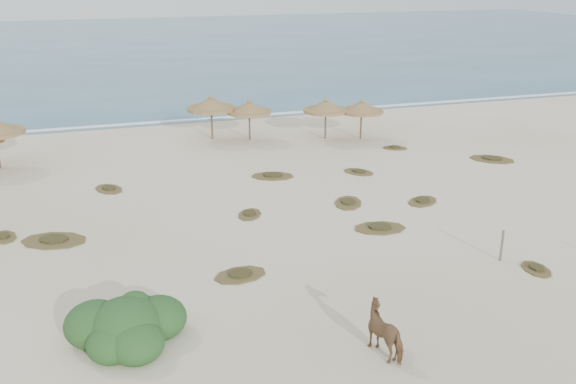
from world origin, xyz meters
The scene contains 23 objects.
ground centered at (0.00, 0.00, 0.00)m, with size 160.00×160.00×0.00m, color beige.
ocean centered at (0.00, 75.00, 0.00)m, with size 200.00×100.00×0.01m, color #255070.
foam_line centered at (0.00, 26.00, 0.00)m, with size 70.00×0.60×0.01m, color white.
palapa_2 centered at (-1.11, 20.03, 2.36)m, with size 3.57×3.57×3.04m.
palapa_3 centered at (1.25, 19.07, 2.15)m, with size 3.81×3.81×2.77m.
palapa_4 centered at (6.17, 17.77, 2.19)m, with size 3.03×3.03×2.82m.
palapa_5 centered at (8.45, 17.04, 2.13)m, with size 3.59×3.59×2.75m.
horse centered at (-1.13, -6.48, 0.76)m, with size 0.82×1.80×1.52m, color brown.
fence_post_near centered at (6.07, -2.03, 0.65)m, with size 0.10×0.10×1.30m, color #685B4E.
bush centered at (-8.56, -3.47, 0.56)m, with size 3.81×3.35×1.71m.
scrub_1 centered at (-10.95, 5.40, 0.05)m, with size 3.28×2.72×0.16m.
scrub_2 centered at (-2.23, 5.76, 0.05)m, with size 1.68×1.93×0.16m.
scrub_3 centered at (2.79, 5.77, 0.05)m, with size 2.11×2.43×0.16m.
scrub_4 centered at (6.40, 4.84, 0.05)m, with size 2.24×2.04×0.16m.
scrub_5 centered at (13.99, 10.04, 0.05)m, with size 3.11×3.03×0.16m.
scrub_6 centered at (-8.35, 11.51, 0.05)m, with size 1.91×2.23×0.16m.
scrub_7 centered at (5.30, 10.19, 0.05)m, with size 2.03×2.15×0.16m.
scrub_8 centered at (-13.02, 6.45, 0.05)m, with size 1.34×1.76×0.16m.
scrub_9 centered at (2.90, 2.39, 0.05)m, with size 2.59×1.92×0.16m.
scrub_10 centered at (9.55, 14.09, 0.05)m, with size 1.88×1.66×0.16m.
scrub_11 centered at (-4.14, -0.16, 0.05)m, with size 2.28×1.70×0.16m.
scrub_12 centered at (6.88, -3.19, 0.05)m, with size 1.15×1.61×0.16m.
scrub_13 centered at (0.45, 10.98, 0.05)m, with size 2.74×2.21×0.16m.
Camera 1 is at (-9.10, -21.51, 11.19)m, focal length 40.00 mm.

